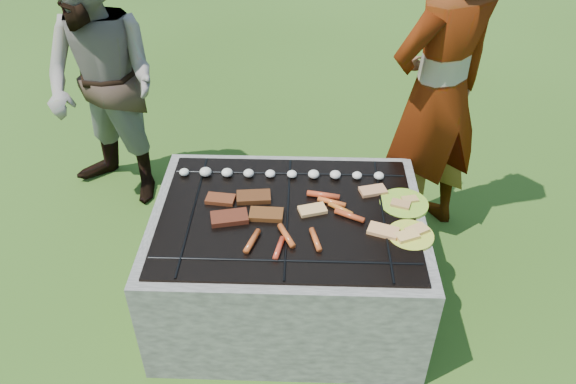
{
  "coord_description": "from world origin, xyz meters",
  "views": [
    {
      "loc": [
        0.07,
        -2.04,
        2.3
      ],
      "look_at": [
        0.0,
        0.05,
        0.7
      ],
      "focal_mm": 35.0,
      "sensor_mm": 36.0,
      "label": 1
    }
  ],
  "objects_px": {
    "plate_far": "(404,204)",
    "fire_pit": "(288,263)",
    "cook": "(438,95)",
    "plate_near": "(411,235)",
    "bystander": "(103,85)"
  },
  "relations": [
    {
      "from": "cook",
      "to": "bystander",
      "type": "distance_m",
      "value": 1.93
    },
    {
      "from": "cook",
      "to": "plate_near",
      "type": "bearing_deg",
      "value": 43.82
    },
    {
      "from": "fire_pit",
      "to": "plate_near",
      "type": "xyz_separation_m",
      "value": [
        0.56,
        -0.13,
        0.33
      ]
    },
    {
      "from": "plate_far",
      "to": "plate_near",
      "type": "xyz_separation_m",
      "value": [
        0.0,
        -0.23,
        0.0
      ]
    },
    {
      "from": "plate_near",
      "to": "cook",
      "type": "bearing_deg",
      "value": 74.62
    },
    {
      "from": "fire_pit",
      "to": "cook",
      "type": "distance_m",
      "value": 1.2
    },
    {
      "from": "plate_far",
      "to": "plate_near",
      "type": "relative_size",
      "value": 1.2
    },
    {
      "from": "plate_near",
      "to": "cook",
      "type": "relative_size",
      "value": 0.14
    },
    {
      "from": "plate_far",
      "to": "fire_pit",
      "type": "bearing_deg",
      "value": -170.37
    },
    {
      "from": "plate_far",
      "to": "cook",
      "type": "xyz_separation_m",
      "value": [
        0.22,
        0.58,
        0.29
      ]
    },
    {
      "from": "plate_near",
      "to": "plate_far",
      "type": "bearing_deg",
      "value": 90.36
    },
    {
      "from": "fire_pit",
      "to": "plate_far",
      "type": "xyz_separation_m",
      "value": [
        0.56,
        0.09,
        0.33
      ]
    },
    {
      "from": "fire_pit",
      "to": "cook",
      "type": "height_order",
      "value": "cook"
    },
    {
      "from": "plate_near",
      "to": "bystander",
      "type": "distance_m",
      "value": 2.0
    },
    {
      "from": "fire_pit",
      "to": "plate_far",
      "type": "height_order",
      "value": "plate_far"
    }
  ]
}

